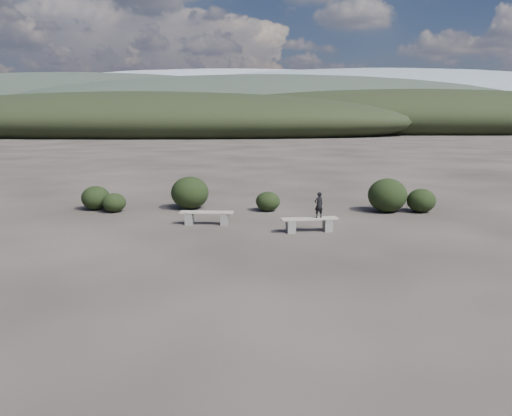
{
  "coord_description": "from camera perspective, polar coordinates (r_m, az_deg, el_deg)",
  "views": [
    {
      "loc": [
        0.46,
        -11.58,
        3.89
      ],
      "look_at": [
        0.19,
        3.5,
        1.1
      ],
      "focal_mm": 35.0,
      "sensor_mm": 36.0,
      "label": 1
    }
  ],
  "objects": [
    {
      "name": "shrub_b",
      "position": [
        21.34,
        -7.57,
        1.74
      ],
      "size": [
        1.6,
        1.6,
        1.37
      ],
      "primitive_type": "ellipsoid",
      "color": "black",
      "rests_on": "ground"
    },
    {
      "name": "shrub_d",
      "position": [
        21.12,
        14.79,
        1.42
      ],
      "size": [
        1.58,
        1.58,
        1.38
      ],
      "primitive_type": "ellipsoid",
      "color": "black",
      "rests_on": "ground"
    },
    {
      "name": "mountain_ridges",
      "position": [
        350.8,
        -0.27,
        11.61
      ],
      "size": [
        500.0,
        400.0,
        56.0
      ],
      "color": "black",
      "rests_on": "ground"
    },
    {
      "name": "shrub_a",
      "position": [
        21.24,
        -15.91,
        0.59
      ],
      "size": [
        0.96,
        0.96,
        0.79
      ],
      "primitive_type": "ellipsoid",
      "color": "black",
      "rests_on": "ground"
    },
    {
      "name": "shrub_c",
      "position": [
        20.67,
        1.37,
        0.76
      ],
      "size": [
        1.01,
        1.01,
        0.81
      ],
      "primitive_type": "ellipsoid",
      "color": "black",
      "rests_on": "ground"
    },
    {
      "name": "shrub_f",
      "position": [
        22.0,
        -17.84,
        1.11
      ],
      "size": [
        1.18,
        1.18,
        1.0
      ],
      "primitive_type": "ellipsoid",
      "color": "black",
      "rests_on": "ground"
    },
    {
      "name": "bench_left",
      "position": [
        18.16,
        -5.65,
        -1.0
      ],
      "size": [
        1.94,
        0.46,
        0.48
      ],
      "rotation": [
        0.0,
        0.0,
        -0.03
      ],
      "color": "slate",
      "rests_on": "ground"
    },
    {
      "name": "bench_right",
      "position": [
        17.03,
        6.11,
        -1.77
      ],
      "size": [
        1.98,
        0.75,
        0.49
      ],
      "rotation": [
        0.0,
        0.0,
        0.18
      ],
      "color": "slate",
      "rests_on": "ground"
    },
    {
      "name": "shrub_e",
      "position": [
        21.49,
        18.37,
        0.82
      ],
      "size": [
        1.16,
        1.16,
        0.97
      ],
      "primitive_type": "ellipsoid",
      "color": "black",
      "rests_on": "ground"
    },
    {
      "name": "ground",
      "position": [
        12.23,
        -1.19,
        -8.07
      ],
      "size": [
        1200.0,
        1200.0,
        0.0
      ],
      "primitive_type": "plane",
      "color": "#28231F",
      "rests_on": "ground"
    },
    {
      "name": "seated_person",
      "position": [
        17.0,
        7.18,
        0.35
      ],
      "size": [
        0.38,
        0.33,
        0.88
      ],
      "primitive_type": "imported",
      "rotation": [
        0.0,
        0.0,
        3.57
      ],
      "color": "black",
      "rests_on": "bench_right"
    }
  ]
}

